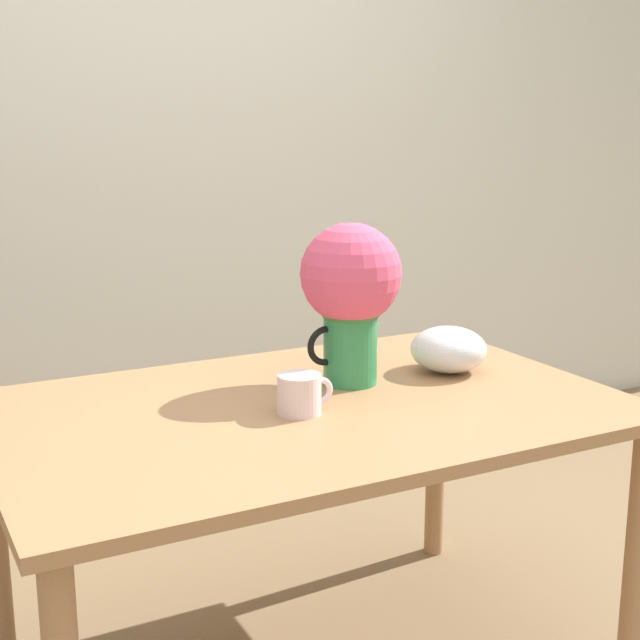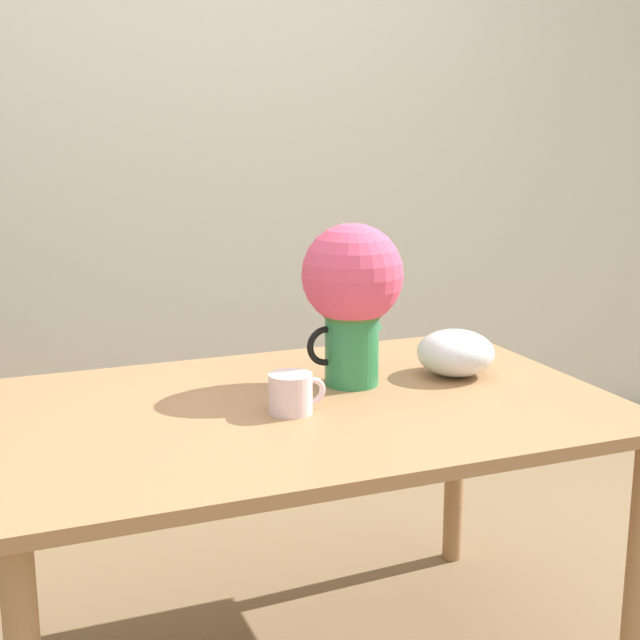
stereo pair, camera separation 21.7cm
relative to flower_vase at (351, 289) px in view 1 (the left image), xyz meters
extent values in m
cube|color=silver|center=(-0.07, 1.36, 0.33)|extent=(8.00, 0.05, 2.60)
cube|color=#A3754C|center=(-0.17, -0.10, -0.26)|extent=(1.46, 0.95, 0.03)
cylinder|color=#A3754C|center=(0.50, -0.51, -0.62)|extent=(0.06, 0.06, 0.70)
cylinder|color=#A3754C|center=(0.50, 0.32, -0.62)|extent=(0.06, 0.06, 0.70)
cylinder|color=#2D844C|center=(0.00, 0.00, -0.15)|extent=(0.14, 0.14, 0.19)
cone|color=#2D844C|center=(0.06, 0.00, -0.08)|extent=(0.05, 0.05, 0.05)
torus|color=black|center=(-0.07, 0.00, -0.14)|extent=(0.10, 0.02, 0.10)
sphere|color=#3D7033|center=(0.00, 0.00, -0.01)|extent=(0.19, 0.19, 0.19)
sphere|color=#DB4C70|center=(0.00, 0.00, 0.04)|extent=(0.25, 0.25, 0.25)
cylinder|color=silver|center=(-0.22, -0.16, -0.20)|extent=(0.10, 0.10, 0.09)
torus|color=silver|center=(-0.17, -0.16, -0.20)|extent=(0.07, 0.01, 0.07)
ellipsoid|color=silver|center=(0.28, -0.03, -0.18)|extent=(0.20, 0.20, 0.12)
camera|label=1|loc=(-1.07, -1.88, 0.41)|focal=50.00mm
camera|label=2|loc=(-0.87, -1.97, 0.41)|focal=50.00mm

